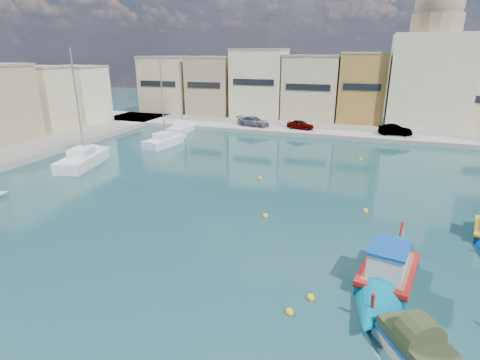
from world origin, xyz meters
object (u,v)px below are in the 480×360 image
at_px(yacht_north, 186,127).
at_px(yacht_mid, 93,156).
at_px(tender_near, 417,348).
at_px(luzzu_turquoise_cabin, 387,274).
at_px(yacht_midnorth, 172,140).
at_px(church_block, 430,67).

bearing_deg(yacht_north, yacht_mid, -96.48).
bearing_deg(tender_near, yacht_mid, 148.29).
bearing_deg(luzzu_turquoise_cabin, yacht_north, 130.87).
height_order(tender_near, yacht_midnorth, yacht_midnorth).
bearing_deg(luzzu_turquoise_cabin, yacht_midnorth, 137.17).
xyz_separation_m(yacht_north, yacht_midnorth, (1.96, -7.65, 0.00)).
bearing_deg(tender_near, luzzu_turquoise_cabin, 100.04).
bearing_deg(tender_near, yacht_midnorth, 132.52).
bearing_deg(luzzu_turquoise_cabin, church_block, 82.53).
relative_size(tender_near, yacht_north, 0.34).
bearing_deg(yacht_mid, luzzu_turquoise_cabin, -24.85).
bearing_deg(yacht_midnorth, yacht_north, 104.38).
xyz_separation_m(luzzu_turquoise_cabin, yacht_north, (-25.49, 29.46, 0.02)).
xyz_separation_m(church_block, yacht_midnorth, (-29.02, -20.02, -8.00)).
relative_size(church_block, yacht_midnorth, 1.87).
height_order(tender_near, yacht_mid, yacht_mid).
bearing_deg(yacht_mid, yacht_midnorth, 67.04).
relative_size(luzzu_turquoise_cabin, tender_near, 2.90).
height_order(church_block, yacht_north, church_block).
distance_m(church_block, luzzu_turquoise_cabin, 42.94).
xyz_separation_m(luzzu_turquoise_cabin, yacht_midnorth, (-23.53, 21.81, 0.02)).
bearing_deg(tender_near, church_block, 84.31).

